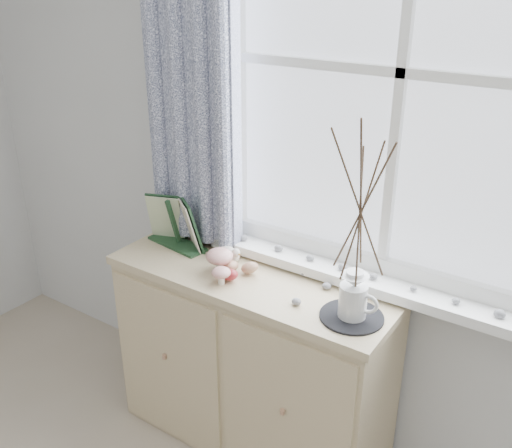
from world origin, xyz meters
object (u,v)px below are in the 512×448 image
sideboard (252,360)px  botanical_book (171,223)px  toadstool_cluster (220,261)px  twig_pitcher (361,205)px

sideboard → botanical_book: size_ratio=3.60×
sideboard → botanical_book: 0.68m
sideboard → toadstool_cluster: size_ratio=7.40×
botanical_book → twig_pitcher: 0.94m
botanical_book → twig_pitcher: twig_pitcher is taller
botanical_book → toadstool_cluster: bearing=-5.8°
botanical_book → twig_pitcher: (0.88, -0.06, 0.31)m
toadstool_cluster → twig_pitcher: twig_pitcher is taller
toadstool_cluster → botanical_book: bearing=166.4°
botanical_book → sideboard: bearing=7.3°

